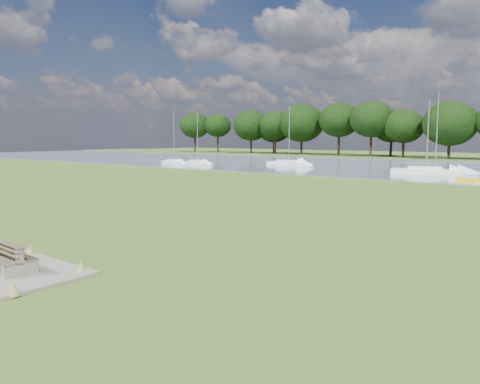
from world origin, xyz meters
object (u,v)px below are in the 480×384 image
Objects in this scene: kayak at (473,180)px; sailboat_3 at (425,170)px; sailboat_4 at (288,162)px; sailboat_7 at (434,170)px; sailboat_5 at (197,162)px; sailboat_2 at (174,161)px; bench_pair at (10,259)px.

sailboat_3 is at bearing 142.73° from kayak.
kayak is 0.35× the size of sailboat_4.
sailboat_7 is at bearing 135.62° from kayak.
sailboat_5 is (-37.53, 4.37, 0.26)m from kayak.
kayak is at bearing 12.08° from sailboat_2.
sailboat_4 reaches higher than bench_pair.
sailboat_5 is (-11.81, -5.91, -0.04)m from sailboat_4.
bench_pair is 0.20× the size of sailboat_7.
bench_pair is at bearing -32.97° from sailboat_2.
sailboat_3 is 20.18m from sailboat_4.
sailboat_2 is at bearing 134.40° from bench_pair.
sailboat_2 is 3.64m from sailboat_5.
bench_pair is 0.21× the size of sailboat_4.
sailboat_4 is (15.17, 7.33, 0.03)m from sailboat_2.
kayak is (4.53, 39.13, -0.27)m from bench_pair.
bench_pair is 54.60m from sailboat_5.
sailboat_2 reaches higher than sailboat_3.
sailboat_7 is (-5.26, 7.07, 0.33)m from kayak.
kayak is at bearing -72.20° from sailboat_7.
bench_pair is at bearing -87.65° from kayak.
bench_pair is at bearing -39.21° from sailboat_5.
sailboat_2 is 1.06× the size of sailboat_5.
bench_pair is 39.39m from kayak.
kayak is at bearing 86.97° from bench_pair.
sailboat_7 is at bearing 18.40° from sailboat_5.
sailboat_7 reaches higher than sailboat_4.
sailboat_3 reaches higher than bench_pair.
sailboat_7 is (35.62, 4.12, 0.06)m from sailboat_2.
sailboat_4 is (-19.77, 4.07, -0.05)m from sailboat_3.
sailboat_4 is 20.70m from sailboat_7.
sailboat_3 is 1.10m from sailboat_7.
sailboat_4 is 1.10× the size of sailboat_5.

